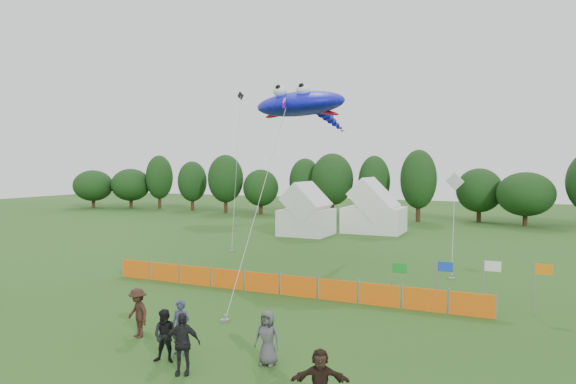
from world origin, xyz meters
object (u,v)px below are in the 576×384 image
at_px(tent_left, 307,214).
at_px(spectator_a, 181,327).
at_px(tent_right, 374,212).
at_px(barrier_fence, 280,284).
at_px(spectator_b, 166,336).
at_px(spectator_c, 138,313).
at_px(spectator_e, 268,338).
at_px(spectator_f, 320,380).
at_px(spectator_d, 182,343).
at_px(stingray_kite, 303,105).

xyz_separation_m(tent_left, spectator_a, (7.35, -29.25, -1.03)).
relative_size(tent_left, spectator_a, 2.37).
distance_m(tent_right, barrier_fence, 25.07).
relative_size(tent_right, spectator_b, 3.22).
xyz_separation_m(spectator_c, spectator_e, (5.57, -0.37, -0.04)).
distance_m(tent_left, spectator_a, 30.18).
distance_m(tent_left, spectator_b, 30.95).
bearing_deg(tent_left, spectator_f, -67.20).
bearing_deg(tent_right, spectator_b, -86.40).
relative_size(spectator_a, spectator_b, 1.07).
xyz_separation_m(spectator_a, spectator_e, (3.09, 0.38, -0.05)).
xyz_separation_m(spectator_d, spectator_e, (2.05, 1.74, -0.08)).
distance_m(barrier_fence, spectator_e, 8.93).
relative_size(tent_right, spectator_c, 3.03).
relative_size(barrier_fence, spectator_b, 11.54).
distance_m(tent_right, stingray_kite, 18.25).
distance_m(spectator_a, spectator_b, 0.79).
relative_size(barrier_fence, stingray_kite, 0.91).
height_order(spectator_a, spectator_f, spectator_a).
relative_size(spectator_f, stingray_kite, 0.07).
xyz_separation_m(spectator_a, spectator_f, (5.72, -1.84, -0.11)).
height_order(tent_left, stingray_kite, stingray_kite).
xyz_separation_m(spectator_c, stingray_kite, (-0.27, 16.61, 9.43)).
relative_size(spectator_d, spectator_f, 1.16).
relative_size(tent_right, spectator_e, 3.18).
bearing_deg(spectator_b, spectator_f, -28.70).
distance_m(spectator_e, spectator_f, 3.44).
bearing_deg(spectator_f, spectator_a, 140.95).
bearing_deg(spectator_a, tent_right, 85.79).
bearing_deg(spectator_d, spectator_e, 15.00).
bearing_deg(spectator_c, spectator_b, -10.60).
bearing_deg(tent_right, spectator_f, -77.43).
distance_m(spectator_f, stingray_kite, 23.05).
bearing_deg(spectator_f, spectator_c, 141.24).
xyz_separation_m(tent_right, spectator_f, (7.90, -35.41, -1.16)).
bearing_deg(spectator_e, spectator_f, -41.71).
bearing_deg(spectator_f, spectator_e, 118.61).
bearing_deg(spectator_b, stingray_kite, 80.18).
height_order(spectator_b, spectator_d, spectator_d).
distance_m(tent_left, barrier_fence, 21.84).
distance_m(spectator_c, spectator_e, 5.58).
xyz_separation_m(barrier_fence, spectator_f, (6.08, -10.44, 0.32)).
distance_m(tent_right, spectator_d, 35.09).
xyz_separation_m(spectator_f, stingray_kite, (-8.47, 19.20, 9.53)).
xyz_separation_m(spectator_b, stingray_kite, (-2.74, 18.15, 9.48)).
bearing_deg(stingray_kite, spectator_f, -66.19).
height_order(spectator_f, stingray_kite, stingray_kite).
bearing_deg(spectator_f, tent_left, 91.54).
bearing_deg(spectator_f, spectator_b, 148.43).
bearing_deg(spectator_a, tent_left, 96.18).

